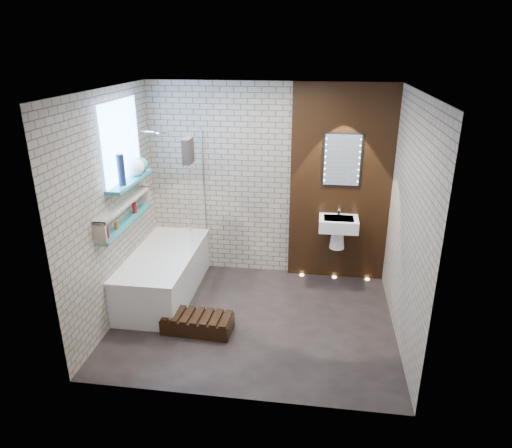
# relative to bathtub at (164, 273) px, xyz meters

# --- Properties ---
(ground) EXTENTS (3.20, 3.20, 0.00)m
(ground) POSITION_rel_bathtub_xyz_m (1.22, -0.45, -0.29)
(ground) COLOR black
(ground) RESTS_ON ground
(room_shell) EXTENTS (3.24, 3.20, 2.60)m
(room_shell) POSITION_rel_bathtub_xyz_m (1.22, -0.45, 1.01)
(room_shell) COLOR gray
(room_shell) RESTS_ON ground
(walnut_panel) EXTENTS (1.30, 0.06, 2.60)m
(walnut_panel) POSITION_rel_bathtub_xyz_m (2.17, 0.82, 1.01)
(walnut_panel) COLOR black
(walnut_panel) RESTS_ON ground
(clerestory_window) EXTENTS (0.18, 1.00, 0.94)m
(clerestory_window) POSITION_rel_bathtub_xyz_m (-0.34, -0.10, 1.61)
(clerestory_window) COLOR #7FADE0
(clerestory_window) RESTS_ON room_shell
(display_niche) EXTENTS (0.14, 1.30, 0.26)m
(display_niche) POSITION_rel_bathtub_xyz_m (-0.31, -0.30, 0.91)
(display_niche) COLOR teal
(display_niche) RESTS_ON room_shell
(bathtub) EXTENTS (0.79, 1.74, 0.70)m
(bathtub) POSITION_rel_bathtub_xyz_m (0.00, 0.00, 0.00)
(bathtub) COLOR white
(bathtub) RESTS_ON ground
(bath_screen) EXTENTS (0.01, 0.78, 1.40)m
(bath_screen) POSITION_rel_bathtub_xyz_m (0.35, 0.44, 0.99)
(bath_screen) COLOR white
(bath_screen) RESTS_ON bathtub
(towel) EXTENTS (0.09, 0.23, 0.30)m
(towel) POSITION_rel_bathtub_xyz_m (0.35, 0.15, 1.56)
(towel) COLOR black
(towel) RESTS_ON bath_screen
(shower_head) EXTENTS (0.18, 0.18, 0.02)m
(shower_head) POSITION_rel_bathtub_xyz_m (-0.08, 0.50, 1.71)
(shower_head) COLOR silver
(shower_head) RESTS_ON room_shell
(washbasin) EXTENTS (0.50, 0.36, 0.58)m
(washbasin) POSITION_rel_bathtub_xyz_m (2.17, 0.62, 0.50)
(washbasin) COLOR white
(washbasin) RESTS_ON walnut_panel
(led_mirror) EXTENTS (0.50, 0.02, 0.70)m
(led_mirror) POSITION_rel_bathtub_xyz_m (2.17, 0.78, 1.36)
(led_mirror) COLOR black
(led_mirror) RESTS_ON walnut_panel
(walnut_step) EXTENTS (0.79, 0.38, 0.17)m
(walnut_step) POSITION_rel_bathtub_xyz_m (0.62, -0.75, -0.20)
(walnut_step) COLOR black
(walnut_step) RESTS_ON ground
(niche_bottles) EXTENTS (0.05, 0.83, 0.13)m
(niche_bottles) POSITION_rel_bathtub_xyz_m (-0.31, -0.49, 0.87)
(niche_bottles) COLOR maroon
(niche_bottles) RESTS_ON display_niche
(sill_vases) EXTENTS (0.22, 0.69, 0.35)m
(sill_vases) POSITION_rel_bathtub_xyz_m (-0.28, 0.06, 1.37)
(sill_vases) COLOR teal
(sill_vases) RESTS_ON clerestory_window
(floor_uplights) EXTENTS (0.96, 0.06, 0.01)m
(floor_uplights) POSITION_rel_bathtub_xyz_m (2.17, 0.75, -0.29)
(floor_uplights) COLOR #FFD899
(floor_uplights) RESTS_ON ground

